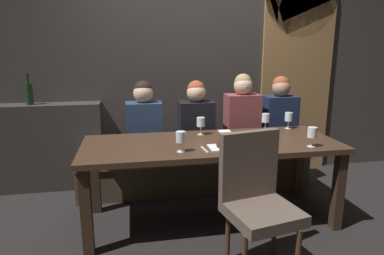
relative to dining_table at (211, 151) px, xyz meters
The scene contains 20 objects.
ground 0.65m from the dining_table, ahead, with size 9.00×9.00×0.00m, color black.
back_wall_tiled 1.49m from the dining_table, 90.00° to the left, with size 6.00×0.12×3.00m, color #383330.
arched_door 1.91m from the dining_table, 40.43° to the left, with size 0.90×0.05×2.55m.
back_counter 1.87m from the dining_table, 146.14° to the left, with size 1.10×0.28×0.95m, color #2F2B29.
dining_table is the anchor object (origin of this frame).
banquette_bench 0.82m from the dining_table, 90.00° to the left, with size 2.50×0.44×0.45m.
chair_near_side 0.74m from the dining_table, 78.57° to the right, with size 0.52×0.52×0.98m.
diner_redhead 0.89m from the dining_table, 128.47° to the left, with size 0.36×0.24×0.76m.
diner_bearded 0.69m from the dining_table, 89.78° to the left, with size 0.36×0.24×0.76m.
diner_far_end 0.87m from the dining_table, 53.34° to the left, with size 0.36×0.24×0.82m.
diner_near_end 1.21m from the dining_table, 36.85° to the left, with size 0.36×0.24×0.78m.
wine_bottle_dark_red 2.04m from the dining_table, 149.23° to the left, with size 0.08×0.08×0.33m.
wine_glass_far_right 0.74m from the dining_table, 27.33° to the left, with size 0.08×0.08×0.16m.
wine_glass_center_back 0.85m from the dining_table, 20.54° to the right, with size 0.08×0.08×0.16m.
wine_glass_end_left 0.96m from the dining_table, 21.02° to the left, with size 0.08×0.08×0.16m.
wine_glass_end_right 0.43m from the dining_table, 141.86° to the right, with size 0.08×0.08×0.16m.
wine_glass_center_front 0.33m from the dining_table, 98.17° to the left, with size 0.08×0.08×0.16m.
dessert_plate 0.22m from the dining_table, 79.51° to the right, with size 0.19×0.19×0.05m.
fork_on_table 0.26m from the dining_table, 115.79° to the right, with size 0.02×0.17×0.01m, color silver.
folded_napkin 0.40m from the dining_table, 56.70° to the left, with size 0.11×0.10×0.01m, color silver.
Camera 1 is at (-0.67, -2.74, 1.54)m, focal length 31.62 mm.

